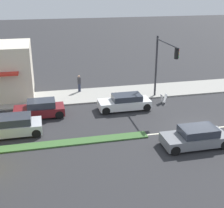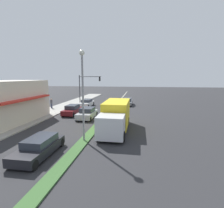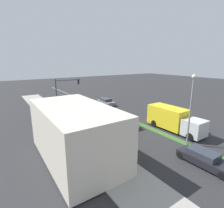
% 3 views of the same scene
% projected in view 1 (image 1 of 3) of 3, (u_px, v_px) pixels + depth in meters
% --- Properties ---
extents(lane_marking_center, '(0.16, 60.00, 0.01)m').
position_uv_depth(lane_marking_center, '(198.00, 129.00, 22.89)').
color(lane_marking_center, beige).
rests_on(lane_marking_center, ground).
extents(traffic_signal_main, '(4.59, 0.34, 5.60)m').
position_uv_depth(traffic_signal_main, '(163.00, 59.00, 26.93)').
color(traffic_signal_main, '#333338').
rests_on(traffic_signal_main, sidewalk_right).
extents(pedestrian, '(0.34, 0.34, 1.64)m').
position_uv_depth(pedestrian, '(79.00, 83.00, 30.27)').
color(pedestrian, '#282D42').
rests_on(pedestrian, sidewalk_right).
extents(warning_aframe_sign, '(0.45, 0.53, 0.84)m').
position_uv_depth(warning_aframe_sign, '(164.00, 98.00, 27.85)').
color(warning_aframe_sign, silver).
rests_on(warning_aframe_sign, ground).
extents(suv_grey, '(1.89, 4.27, 1.32)m').
position_uv_depth(suv_grey, '(195.00, 137.00, 20.38)').
color(suv_grey, slate).
rests_on(suv_grey, ground).
extents(van_white, '(1.77, 4.36, 1.31)m').
position_uv_depth(van_white, '(125.00, 102.00, 26.33)').
color(van_white, silver).
rests_on(van_white, ground).
extents(sedan_silver, '(1.92, 3.96, 1.39)m').
position_uv_depth(sedan_silver, '(14.00, 126.00, 21.94)').
color(sedan_silver, '#B7BABF').
rests_on(sedan_silver, ground).
extents(sedan_maroon, '(1.73, 3.94, 1.38)m').
position_uv_depth(sedan_maroon, '(40.00, 109.00, 24.87)').
color(sedan_maroon, maroon).
rests_on(sedan_maroon, ground).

